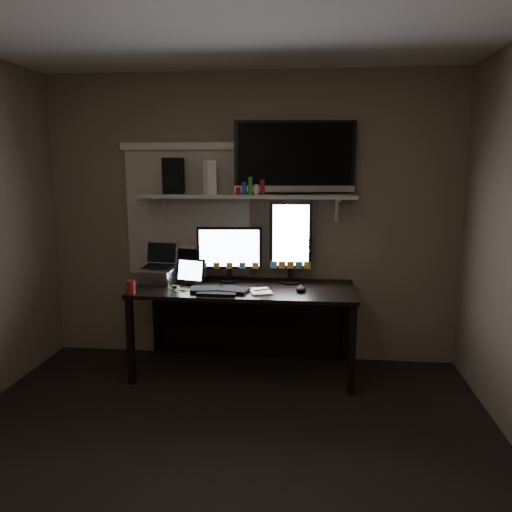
# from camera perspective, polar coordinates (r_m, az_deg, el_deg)

# --- Properties ---
(floor) EXTENTS (3.60, 3.60, 0.00)m
(floor) POSITION_cam_1_polar(r_m,az_deg,el_deg) (3.09, -5.10, -23.36)
(floor) COLOR black
(floor) RESTS_ON ground
(back_wall) EXTENTS (3.60, 0.00, 3.60)m
(back_wall) POSITION_cam_1_polar(r_m,az_deg,el_deg) (4.38, -0.72, 4.20)
(back_wall) COLOR #726552
(back_wall) RESTS_ON floor
(window_blinds) EXTENTS (1.10, 0.02, 1.10)m
(window_blinds) POSITION_cam_1_polar(r_m,az_deg,el_deg) (4.46, -7.80, 4.86)
(window_blinds) COLOR beige
(window_blinds) RESTS_ON back_wall
(desk) EXTENTS (1.80, 0.75, 0.73)m
(desk) POSITION_cam_1_polar(r_m,az_deg,el_deg) (4.26, -1.11, -5.51)
(desk) COLOR black
(desk) RESTS_ON floor
(wall_shelf) EXTENTS (1.80, 0.35, 0.03)m
(wall_shelf) POSITION_cam_1_polar(r_m,az_deg,el_deg) (4.19, -1.02, 6.88)
(wall_shelf) COLOR #BBBBB6
(wall_shelf) RESTS_ON back_wall
(monitor_landscape) EXTENTS (0.56, 0.12, 0.48)m
(monitor_landscape) POSITION_cam_1_polar(r_m,az_deg,el_deg) (4.25, -3.05, 0.23)
(monitor_landscape) COLOR black
(monitor_landscape) RESTS_ON desk
(monitor_portrait) EXTENTS (0.36, 0.09, 0.71)m
(monitor_portrait) POSITION_cam_1_polar(r_m,az_deg,el_deg) (4.20, 3.99, 1.63)
(monitor_portrait) COLOR black
(monitor_portrait) RESTS_ON desk
(keyboard) EXTENTS (0.47, 0.19, 0.03)m
(keyboard) POSITION_cam_1_polar(r_m,az_deg,el_deg) (3.96, -4.22, -3.90)
(keyboard) COLOR black
(keyboard) RESTS_ON desk
(mouse) EXTENTS (0.08, 0.12, 0.04)m
(mouse) POSITION_cam_1_polar(r_m,az_deg,el_deg) (3.97, 5.14, -3.76)
(mouse) COLOR black
(mouse) RESTS_ON desk
(notepad) EXTENTS (0.22, 0.27, 0.01)m
(notepad) POSITION_cam_1_polar(r_m,az_deg,el_deg) (3.94, 0.50, -4.06)
(notepad) COLOR white
(notepad) RESTS_ON desk
(tablet) EXTENTS (0.27, 0.17, 0.22)m
(tablet) POSITION_cam_1_polar(r_m,az_deg,el_deg) (4.19, -7.47, -1.80)
(tablet) COLOR black
(tablet) RESTS_ON desk
(file_sorter) EXTENTS (0.24, 0.15, 0.29)m
(file_sorter) POSITION_cam_1_polar(r_m,az_deg,el_deg) (4.44, -7.32, -0.73)
(file_sorter) COLOR black
(file_sorter) RESTS_ON desk
(laptop) EXTENTS (0.33, 0.29, 0.34)m
(laptop) POSITION_cam_1_polar(r_m,az_deg,el_deg) (4.29, -11.08, -0.87)
(laptop) COLOR #ACACB0
(laptop) RESTS_ON desk
(cup) EXTENTS (0.08, 0.08, 0.10)m
(cup) POSITION_cam_1_polar(r_m,az_deg,el_deg) (4.01, -14.12, -3.46)
(cup) COLOR maroon
(cup) RESTS_ON desk
(sticky_notes) EXTENTS (0.34, 0.28, 0.00)m
(sticky_notes) POSITION_cam_1_polar(r_m,az_deg,el_deg) (4.07, -8.27, -3.78)
(sticky_notes) COLOR gold
(sticky_notes) RESTS_ON desk
(tv) EXTENTS (1.01, 0.30, 0.60)m
(tv) POSITION_cam_1_polar(r_m,az_deg,el_deg) (4.18, 4.44, 11.13)
(tv) COLOR black
(tv) RESTS_ON wall_shelf
(game_console) EXTENTS (0.14, 0.24, 0.28)m
(game_console) POSITION_cam_1_polar(r_m,az_deg,el_deg) (4.25, -5.25, 8.97)
(game_console) COLOR silver
(game_console) RESTS_ON wall_shelf
(speaker) EXTENTS (0.19, 0.22, 0.30)m
(speaker) POSITION_cam_1_polar(r_m,az_deg,el_deg) (4.31, -9.41, 9.03)
(speaker) COLOR black
(speaker) RESTS_ON wall_shelf
(bottles) EXTENTS (0.24, 0.10, 0.15)m
(bottles) POSITION_cam_1_polar(r_m,az_deg,el_deg) (4.12, -0.65, 8.06)
(bottles) COLOR #A50F0C
(bottles) RESTS_ON wall_shelf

